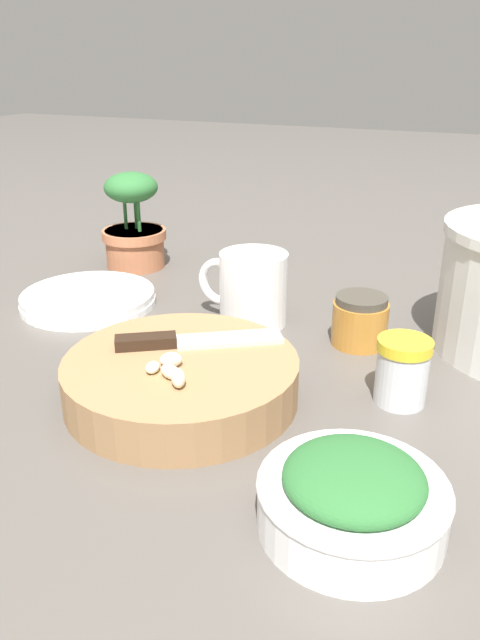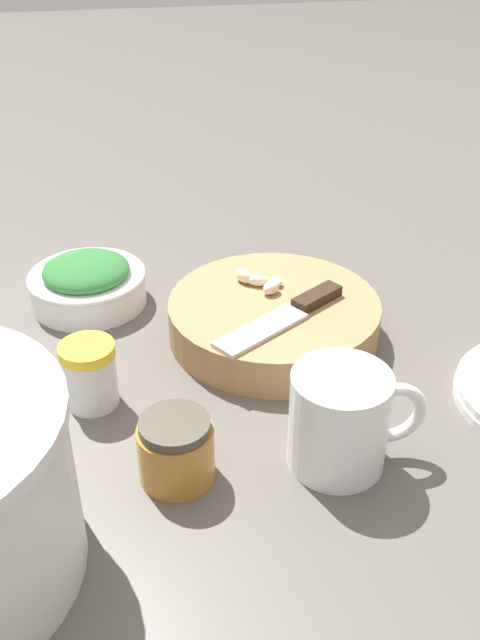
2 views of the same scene
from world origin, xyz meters
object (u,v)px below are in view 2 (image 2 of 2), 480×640
garlic_cloves (260,281)px  spice_jar (90,374)px  herb_bowl (88,282)px  honey_jar (176,449)px  cutting_board (274,319)px  chef_knife (289,313)px  coffee_mug (342,420)px

garlic_cloves → spice_jar: bearing=30.9°
herb_bowl → honey_jar: bearing=102.4°
herb_bowl → spice_jar: size_ratio=2.07×
cutting_board → garlic_cloves: bearing=-76.5°
honey_jar → chef_knife: bearing=-130.8°
garlic_cloves → herb_bowl: size_ratio=0.40×
chef_knife → herb_bowl: size_ratio=1.14×
cutting_board → spice_jar: size_ratio=3.45×
garlic_cloves → honey_jar: bearing=61.7°
chef_knife → coffee_mug: size_ratio=1.31×
herb_bowl → coffee_mug: size_ratio=1.15×
cutting_board → chef_knife: 0.05m
spice_jar → coffee_mug: coffee_mug is taller
garlic_cloves → coffee_mug: bearing=94.3°
spice_jar → honey_jar: size_ratio=1.03×
spice_jar → honey_jar: 0.15m
chef_knife → herb_bowl: 0.28m
cutting_board → chef_knife: chef_knife is taller
garlic_cloves → spice_jar: 0.24m
herb_bowl → honey_jar: (-0.07, 0.34, 0.00)m
cutting_board → spice_jar: 0.23m
honey_jar → spice_jar: bearing=-59.3°
garlic_cloves → honey_jar: size_ratio=0.85×
garlic_cloves → spice_jar: size_ratio=0.83×
spice_jar → coffee_mug: bearing=149.4°
coffee_mug → honey_jar: (0.15, -0.01, -0.02)m
chef_knife → garlic_cloves: (0.02, -0.07, 0.00)m
chef_knife → herb_bowl: (0.23, -0.16, -0.02)m
cutting_board → herb_bowl: 0.25m
spice_jar → garlic_cloves: bearing=-149.1°
chef_knife → coffee_mug: coffee_mug is taller
garlic_cloves → spice_jar: spice_jar is taller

